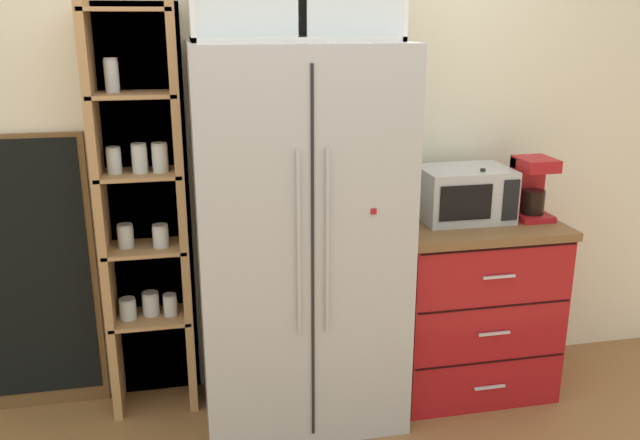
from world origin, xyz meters
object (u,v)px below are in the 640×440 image
mug_charcoal (473,210)px  chalkboard_menu (32,276)px  coffee_maker (531,187)px  bottle_green (481,200)px  refrigerator (299,240)px  microwave (464,194)px  mug_cream (474,210)px

mug_charcoal → chalkboard_menu: 2.17m
coffee_maker → bottle_green: (-0.29, -0.05, -0.03)m
refrigerator → microwave: 0.87m
mug_cream → chalkboard_menu: 2.18m
microwave → chalkboard_menu: 2.13m
microwave → refrigerator: bearing=-173.6°
coffee_maker → refrigerator: bearing=-177.4°
coffee_maker → chalkboard_menu: chalkboard_menu is taller
refrigerator → coffee_maker: refrigerator is taller
mug_cream → mug_charcoal: bearing=92.0°
chalkboard_menu → microwave: bearing=-5.6°
refrigerator → microwave: (0.85, 0.10, 0.15)m
coffee_maker → chalkboard_menu: size_ratio=0.23×
microwave → mug_cream: bearing=-24.6°
refrigerator → coffee_maker: (1.19, 0.05, 0.18)m
bottle_green → coffee_maker: bearing=9.6°
microwave → mug_cream: microwave is taller
mug_charcoal → mug_cream: (0.00, -0.01, 0.00)m
coffee_maker → mug_cream: size_ratio=2.84×
microwave → bottle_green: bearing=-61.7°
refrigerator → chalkboard_menu: 1.30m
mug_charcoal → mug_cream: 0.01m
refrigerator → bottle_green: size_ratio=6.47×
microwave → mug_charcoal: (0.05, -0.02, -0.08)m
mug_charcoal → bottle_green: 0.11m
coffee_maker → mug_cream: (-0.29, 0.02, -0.11)m
microwave → bottle_green: (0.05, -0.09, -0.01)m
coffee_maker → mug_cream: coffee_maker is taller
microwave → mug_cream: 0.10m
refrigerator → chalkboard_menu: refrigerator is taller
refrigerator → mug_charcoal: bearing=5.0°
microwave → coffee_maker: coffee_maker is taller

